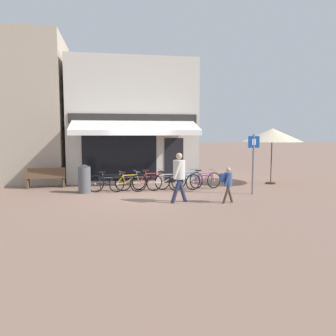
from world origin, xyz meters
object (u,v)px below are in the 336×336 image
(bicycle_silver, at_px, (167,181))
(bicycle_purple, at_px, (204,180))
(park_bench, at_px, (46,177))
(pedestrian_child, at_px, (227,181))
(bicycle_orange, at_px, (128,182))
(bicycle_red, at_px, (151,181))
(bicycle_black, at_px, (109,182))
(bicycle_blue, at_px, (186,181))
(parking_sign, at_px, (253,158))
(cafe_parasol, at_px, (272,135))
(litter_bin, at_px, (84,179))
(pedestrian_adult, at_px, (179,173))

(bicycle_silver, distance_m, bicycle_purple, 1.55)
(bicycle_purple, distance_m, park_bench, 6.66)
(bicycle_silver, height_order, pedestrian_child, pedestrian_child)
(bicycle_orange, bearing_deg, bicycle_red, -31.67)
(bicycle_black, height_order, bicycle_blue, bicycle_blue)
(parking_sign, height_order, cafe_parasol, cafe_parasol)
(cafe_parasol, distance_m, park_bench, 10.15)
(bicycle_black, relative_size, parking_sign, 0.78)
(bicycle_black, distance_m, parking_sign, 5.67)
(bicycle_black, relative_size, bicycle_red, 1.01)
(bicycle_purple, xyz_separation_m, park_bench, (-6.51, 1.42, 0.10))
(litter_bin, height_order, cafe_parasol, cafe_parasol)
(bicycle_black, distance_m, bicycle_red, 1.66)
(bicycle_orange, height_order, pedestrian_adult, pedestrian_adult)
(bicycle_orange, distance_m, litter_bin, 1.70)
(bicycle_red, bearing_deg, parking_sign, -38.87)
(bicycle_red, height_order, park_bench, bicycle_red)
(bicycle_orange, bearing_deg, litter_bin, 160.24)
(pedestrian_adult, distance_m, pedestrian_child, 1.61)
(bicycle_black, distance_m, cafe_parasol, 7.61)
(bicycle_blue, xyz_separation_m, park_bench, (-5.76, 1.45, 0.09))
(bicycle_orange, bearing_deg, bicycle_purple, -25.07)
(bicycle_red, bearing_deg, pedestrian_child, -69.38)
(bicycle_blue, height_order, bicycle_purple, bicycle_blue)
(parking_sign, bearing_deg, bicycle_black, 164.39)
(bicycle_blue, xyz_separation_m, bicycle_purple, (0.75, 0.03, -0.01))
(bicycle_purple, bearing_deg, litter_bin, 163.40)
(bicycle_purple, bearing_deg, bicycle_red, 164.27)
(bicycle_red, xyz_separation_m, bicycle_silver, (0.65, 0.06, -0.03))
(bicycle_silver, distance_m, pedestrian_adult, 2.50)
(bicycle_red, xyz_separation_m, bicycle_purple, (2.20, 0.06, -0.02))
(pedestrian_child, height_order, parking_sign, parking_sign)
(bicycle_black, bearing_deg, bicycle_orange, -8.08)
(bicycle_black, distance_m, litter_bin, 0.98)
(pedestrian_child, xyz_separation_m, litter_bin, (-4.82, 2.71, -0.18))
(bicycle_red, xyz_separation_m, bicycle_blue, (1.46, 0.04, -0.01))
(bicycle_purple, height_order, pedestrian_adult, pedestrian_adult)
(bicycle_blue, height_order, pedestrian_adult, pedestrian_adult)
(bicycle_black, height_order, park_bench, park_bench)
(bicycle_silver, distance_m, pedestrian_child, 3.21)
(pedestrian_child, distance_m, parking_sign, 2.12)
(bicycle_silver, distance_m, parking_sign, 3.54)
(bicycle_blue, distance_m, cafe_parasol, 4.71)
(pedestrian_adult, xyz_separation_m, parking_sign, (3.05, 0.99, 0.39))
(bicycle_blue, relative_size, pedestrian_adult, 0.98)
(bicycle_silver, bearing_deg, park_bench, 150.68)
(pedestrian_adult, bearing_deg, bicycle_black, 138.10)
(bicycle_blue, distance_m, pedestrian_child, 2.87)
(bicycle_black, distance_m, bicycle_orange, 0.74)
(bicycle_black, distance_m, bicycle_silver, 2.30)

